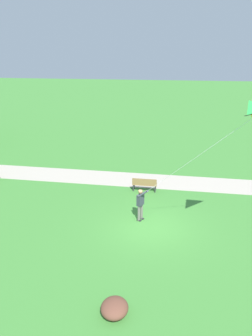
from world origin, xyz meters
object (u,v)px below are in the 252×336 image
at_px(person_kite_flyer, 141,202).
at_px(park_bench_near_walkway, 145,184).
at_px(flying_kite, 248,111).
at_px(lakeside_shrub, 115,308).

bearing_deg(person_kite_flyer, park_bench_near_walkway, 0.24).
distance_m(person_kite_flyer, flying_kite, 7.17).
bearing_deg(park_bench_near_walkway, flying_kite, -144.85).
distance_m(person_kite_flyer, park_bench_near_walkway, 3.62).
bearing_deg(lakeside_shrub, park_bench_near_walkway, -2.21).
bearing_deg(person_kite_flyer, flying_kite, -119.77).
bearing_deg(park_bench_near_walkway, lakeside_shrub, 177.79).
xyz_separation_m(person_kite_flyer, flying_kite, (-2.40, -4.20, 5.30)).
xyz_separation_m(flying_kite, park_bench_near_walkway, (5.98, 4.21, -5.83)).
distance_m(park_bench_near_walkway, lakeside_shrub, 10.27).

